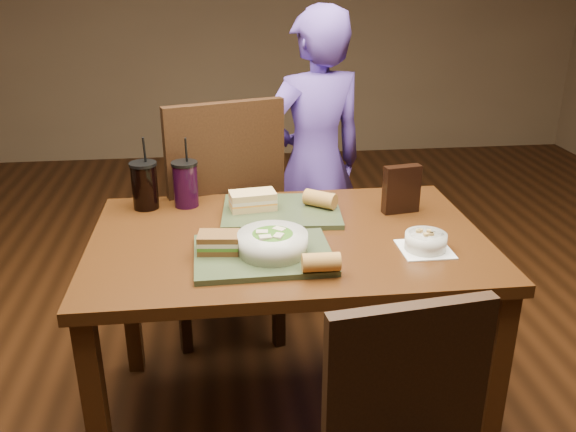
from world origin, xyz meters
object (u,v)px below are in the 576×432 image
Objects in this scene: tray_near at (263,255)px; cup_berry at (186,184)px; sandwich_near at (219,242)px; baguette_near at (321,262)px; chair_far at (228,211)px; dining_table at (288,260)px; sandwich_far at (253,200)px; cup_cola at (145,185)px; salad_bowl at (273,241)px; diner at (314,165)px; chip_bag at (401,189)px; baguette_far at (320,199)px; tray_far at (281,211)px; soup_bowl at (426,241)px.

cup_berry is (-0.25, 0.47, 0.08)m from tray_near.
sandwich_near is 0.33m from baguette_near.
chair_far is 10.07× the size of baguette_near.
chair_far is (-0.19, 0.58, -0.05)m from dining_table.
sandwich_far reaches higher than baguette_near.
tray_near is 0.62m from cup_cola.
diner is at bearing 73.96° from salad_bowl.
chip_bag is (0.53, -0.05, 0.04)m from sandwich_far.
chair_far is 0.74m from sandwich_near.
baguette_far is (0.37, 0.33, -0.00)m from sandwich_near.
baguette_far is at bearing 162.66° from chip_bag.
tray_far is 0.37m from cup_berry.
chip_bag is (0.50, 0.32, 0.03)m from salad_bowl.
baguette_near is (0.13, -0.14, -0.01)m from salad_bowl.
salad_bowl is 0.82× the size of cup_berry.
sandwich_far reaches higher than baguette_far.
baguette_near is 0.51m from baguette_far.
salad_bowl is 0.59m from chip_bag.
soup_bowl is at bearing -2.52° from sandwich_near.
tray_far is at bearing 79.61° from salad_bowl.
soup_bowl is 1.45× the size of baguette_near.
baguette_far is (0.21, 0.36, -0.01)m from salad_bowl.
dining_table is 0.61m from cup_cola.
salad_bowl is 1.61× the size of sandwich_near.
cup_cola is 1.55× the size of chip_bag.
chip_bag is (0.77, -0.16, 0.00)m from cup_berry.
soup_bowl is 0.64m from sandwich_far.
salad_bowl is at bearing -59.72° from cup_berry.
sandwich_far is (-0.01, 0.37, 0.04)m from tray_near.
tray_far is 0.51m from cup_cola.
dining_table is 6.06× the size of salad_bowl.
dining_table is 11.86× the size of baguette_near.
tray_near is at bearing -121.53° from dining_table.
cup_cola reaches higher than cup_berry.
chair_far is 0.54m from baguette_far.
tray_far is 0.44m from chip_bag.
chair_far is 0.78m from salad_bowl.
sandwich_near is at bearing -165.51° from chip_bag.
baguette_far is at bearing 127.19° from soup_bowl.
salad_bowl is at bearing 179.74° from soup_bowl.
tray_far is 0.11m from sandwich_far.
tray_near is at bearing 179.33° from soup_bowl.
chair_far is 0.45m from tray_far.
diner is at bearing 100.76° from soup_bowl.
tray_far is 3.58× the size of baguette_far.
cup_cola is (-0.26, 0.44, 0.04)m from sandwich_near.
diner is 3.42× the size of tray_near.
tray_far is (0.19, -0.39, 0.15)m from chair_far.
cup_berry is (0.15, 0.01, -0.00)m from cup_cola.
tray_far is at bearing 165.80° from chip_bag.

